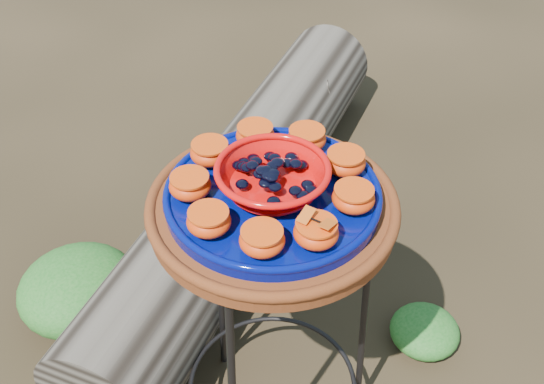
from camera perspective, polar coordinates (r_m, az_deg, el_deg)
plant_stand at (r=1.55m, az=0.04°, el=-11.65°), size 0.44×0.44×0.70m
terracotta_saucer at (r=1.28m, az=0.05°, el=-1.49°), size 0.46×0.46×0.04m
cobalt_plate at (r=1.25m, az=0.05°, el=-0.41°), size 0.40×0.40×0.03m
red_bowl at (r=1.23m, az=0.05°, el=1.02°), size 0.20×0.20×0.06m
glass_gems at (r=1.20m, az=0.05°, el=2.52°), size 0.15×0.15×0.03m
orange_half_0 at (r=1.14m, az=3.71°, el=-3.42°), size 0.08×0.08×0.04m
orange_half_1 at (r=1.21m, az=6.82°, el=-0.52°), size 0.08×0.08×0.04m
orange_half_2 at (r=1.28m, az=6.16°, el=2.47°), size 0.08×0.08×0.04m
orange_half_3 at (r=1.34m, az=2.92°, el=4.45°), size 0.08×0.08×0.04m
orange_half_4 at (r=1.35m, az=-1.41°, el=4.75°), size 0.08×0.08×0.04m
orange_half_5 at (r=1.31m, az=-5.20°, el=3.30°), size 0.08×0.08×0.04m
orange_half_6 at (r=1.23m, az=-6.86°, el=0.53°), size 0.08×0.08×0.04m
orange_half_7 at (r=1.16m, az=-5.31°, el=-2.44°), size 0.08×0.08×0.04m
orange_half_8 at (r=1.12m, az=-0.84°, el=-4.05°), size 0.08×0.08×0.04m
butterfly at (r=1.12m, az=3.77°, el=-2.40°), size 0.09×0.07×0.01m
driftwood_log at (r=2.19m, az=-2.40°, el=0.49°), size 1.71×1.26×0.32m
foliage_right at (r=1.98m, az=12.66°, el=-11.21°), size 0.19×0.19×0.10m
foliage_back at (r=2.06m, az=-15.92°, el=-7.69°), size 0.35×0.35×0.17m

